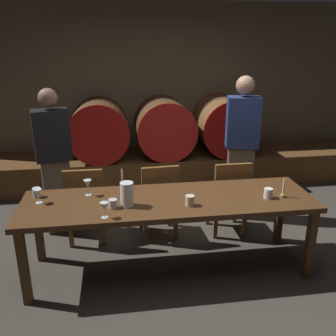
# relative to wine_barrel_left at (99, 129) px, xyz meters

# --- Properties ---
(ground_plane) EXTENTS (9.01, 9.01, 0.00)m
(ground_plane) POSITION_rel_wine_barrel_left_xyz_m (0.95, -2.13, -0.88)
(ground_plane) COLOR #3F3A33
(back_wall) EXTENTS (6.93, 0.24, 2.67)m
(back_wall) POSITION_rel_wine_barrel_left_xyz_m (0.95, 0.55, 0.46)
(back_wall) COLOR brown
(back_wall) RESTS_ON ground
(barrel_shelf) EXTENTS (6.24, 0.90, 0.45)m
(barrel_shelf) POSITION_rel_wine_barrel_left_xyz_m (0.95, 0.00, -0.65)
(barrel_shelf) COLOR brown
(barrel_shelf) RESTS_ON ground
(wine_barrel_left) EXTENTS (0.86, 0.90, 0.86)m
(wine_barrel_left) POSITION_rel_wine_barrel_left_xyz_m (0.00, 0.00, 0.00)
(wine_barrel_left) COLOR #513319
(wine_barrel_left) RESTS_ON barrel_shelf
(wine_barrel_center) EXTENTS (0.86, 0.90, 0.86)m
(wine_barrel_center) POSITION_rel_wine_barrel_left_xyz_m (0.96, 0.00, 0.00)
(wine_barrel_center) COLOR #513319
(wine_barrel_center) RESTS_ON barrel_shelf
(wine_barrel_right) EXTENTS (0.86, 0.90, 0.86)m
(wine_barrel_right) POSITION_rel_wine_barrel_left_xyz_m (1.89, 0.00, 0.00)
(wine_barrel_right) COLOR brown
(wine_barrel_right) RESTS_ON barrel_shelf
(dining_table) EXTENTS (2.69, 0.78, 0.74)m
(dining_table) POSITION_rel_wine_barrel_left_xyz_m (0.69, -2.33, -0.20)
(dining_table) COLOR #4C2D16
(dining_table) RESTS_ON ground
(chair_left) EXTENTS (0.40, 0.40, 0.88)m
(chair_left) POSITION_rel_wine_barrel_left_xyz_m (-0.12, -1.70, -0.39)
(chair_left) COLOR brown
(chair_left) RESTS_ON ground
(chair_center) EXTENTS (0.42, 0.42, 0.88)m
(chair_center) POSITION_rel_wine_barrel_left_xyz_m (0.67, -1.71, -0.39)
(chair_center) COLOR brown
(chair_center) RESTS_ON ground
(chair_right) EXTENTS (0.41, 0.41, 0.88)m
(chair_right) POSITION_rel_wine_barrel_left_xyz_m (1.46, -1.73, -0.39)
(chair_right) COLOR brown
(chair_right) RESTS_ON ground
(guest_left) EXTENTS (0.43, 0.32, 1.65)m
(guest_left) POSITION_rel_wine_barrel_left_xyz_m (-0.45, -1.37, -0.03)
(guest_left) COLOR brown
(guest_left) RESTS_ON ground
(guest_right) EXTENTS (0.42, 0.31, 1.74)m
(guest_right) POSITION_rel_wine_barrel_left_xyz_m (1.72, -1.31, 0.02)
(guest_right) COLOR brown
(guest_right) RESTS_ON ground
(candle_left) EXTENTS (0.05, 0.05, 0.21)m
(candle_left) POSITION_rel_wine_barrel_left_xyz_m (0.28, -1.99, -0.08)
(candle_left) COLOR olive
(candle_left) RESTS_ON dining_table
(candle_right) EXTENTS (0.05, 0.05, 0.20)m
(candle_right) POSITION_rel_wine_barrel_left_xyz_m (1.75, -2.44, -0.08)
(candle_right) COLOR olive
(candle_right) RESTS_ON dining_table
(pitcher) EXTENTS (0.12, 0.12, 0.22)m
(pitcher) POSITION_rel_wine_barrel_left_xyz_m (0.31, -2.42, -0.03)
(pitcher) COLOR white
(pitcher) RESTS_ON dining_table
(wine_glass_left) EXTENTS (0.08, 0.08, 0.13)m
(wine_glass_left) POSITION_rel_wine_barrel_left_xyz_m (-0.48, -2.25, -0.04)
(wine_glass_left) COLOR white
(wine_glass_left) RESTS_ON dining_table
(wine_glass_center) EXTENTS (0.07, 0.07, 0.15)m
(wine_glass_center) POSITION_rel_wine_barrel_left_xyz_m (-0.05, -2.13, -0.02)
(wine_glass_center) COLOR silver
(wine_glass_center) RESTS_ON dining_table
(wine_glass_right) EXTENTS (0.07, 0.07, 0.14)m
(wine_glass_right) POSITION_rel_wine_barrel_left_xyz_m (0.12, -2.62, -0.04)
(wine_glass_right) COLOR silver
(wine_glass_right) RESTS_ON dining_table
(cup_far_left) EXTENTS (0.07, 0.07, 0.09)m
(cup_far_left) POSITION_rel_wine_barrel_left_xyz_m (-0.52, -2.10, -0.09)
(cup_far_left) COLOR silver
(cup_far_left) RESTS_ON dining_table
(cup_center_left) EXTENTS (0.08, 0.08, 0.08)m
(cup_center_left) POSITION_rel_wine_barrel_left_xyz_m (0.18, -2.45, -0.10)
(cup_center_left) COLOR silver
(cup_center_left) RESTS_ON dining_table
(cup_center_right) EXTENTS (0.08, 0.08, 0.09)m
(cup_center_right) POSITION_rel_wine_barrel_left_xyz_m (0.86, -2.49, -0.09)
(cup_center_right) COLOR beige
(cup_center_right) RESTS_ON dining_table
(cup_far_right) EXTENTS (0.08, 0.08, 0.09)m
(cup_far_right) POSITION_rel_wine_barrel_left_xyz_m (1.61, -2.43, -0.09)
(cup_far_right) COLOR white
(cup_far_right) RESTS_ON dining_table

